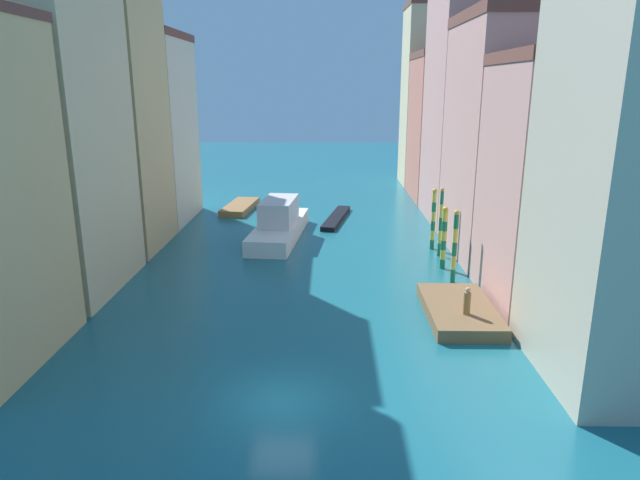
# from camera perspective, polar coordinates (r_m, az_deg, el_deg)

# --- Properties ---
(ground_plane) EXTENTS (154.00, 154.00, 0.00)m
(ground_plane) POSITION_cam_1_polar(r_m,az_deg,el_deg) (45.45, -1.36, 0.31)
(ground_plane) COLOR #196070
(building_left_1) EXTENTS (6.17, 9.37, 21.69)m
(building_left_1) POSITION_cam_1_polar(r_m,az_deg,el_deg) (35.54, -25.72, 12.33)
(building_left_1) COLOR beige
(building_left_1) RESTS_ON ground
(building_left_2) EXTENTS (6.17, 8.17, 20.88)m
(building_left_2) POSITION_cam_1_polar(r_m,az_deg,el_deg) (43.97, -20.35, 12.67)
(building_left_2) COLOR #DBB77A
(building_left_2) RESTS_ON ground
(building_left_3) EXTENTS (6.17, 9.64, 16.26)m
(building_left_3) POSITION_cam_1_polar(r_m,az_deg,el_deg) (52.46, -16.67, 10.76)
(building_left_3) COLOR beige
(building_left_3) RESTS_ON ground
(building_right_0) EXTENTS (6.17, 8.18, 17.00)m
(building_right_0) POSITION_cam_1_polar(r_m,az_deg,el_deg) (25.21, 29.57, 5.76)
(building_right_0) COLOR #BCB299
(building_right_0) RESTS_ON ground
(building_right_1) EXTENTS (6.17, 8.27, 13.61)m
(building_right_1) POSITION_cam_1_polar(r_m,az_deg,el_deg) (32.87, 22.47, 5.42)
(building_right_1) COLOR tan
(building_right_1) RESTS_ON ground
(building_right_2) EXTENTS (6.17, 11.02, 16.69)m
(building_right_2) POSITION_cam_1_polar(r_m,az_deg,el_deg) (41.77, 17.92, 9.89)
(building_right_2) COLOR tan
(building_right_2) RESTS_ON ground
(building_right_3) EXTENTS (6.17, 10.37, 20.01)m
(building_right_3) POSITION_cam_1_polar(r_m,az_deg,el_deg) (51.94, 14.68, 12.93)
(building_right_3) COLOR tan
(building_right_3) RESTS_ON ground
(building_right_4) EXTENTS (6.17, 10.16, 15.22)m
(building_right_4) POSITION_cam_1_polar(r_m,az_deg,el_deg) (62.30, 12.28, 11.22)
(building_right_4) COLOR #C6705B
(building_right_4) RESTS_ON ground
(building_right_5) EXTENTS (6.17, 7.33, 21.17)m
(building_right_5) POSITION_cam_1_polar(r_m,az_deg,el_deg) (70.90, 11.01, 14.17)
(building_right_5) COLOR beige
(building_right_5) RESTS_ON ground
(waterfront_dock) EXTENTS (3.50, 6.65, 0.66)m
(waterfront_dock) POSITION_cam_1_polar(r_m,az_deg,el_deg) (30.95, 13.94, -6.94)
(waterfront_dock) COLOR brown
(waterfront_dock) RESTS_ON ground
(person_on_dock) EXTENTS (0.36, 0.36, 1.42)m
(person_on_dock) POSITION_cam_1_polar(r_m,az_deg,el_deg) (29.49, 14.70, -6.08)
(person_on_dock) COLOR olive
(person_on_dock) RESTS_ON waterfront_dock
(mooring_pole_0) EXTENTS (0.32, 0.32, 4.61)m
(mooring_pole_0) POSITION_cam_1_polar(r_m,az_deg,el_deg) (35.38, 13.51, -0.60)
(mooring_pole_0) COLOR #197247
(mooring_pole_0) RESTS_ON ground
(mooring_pole_1) EXTENTS (0.38, 0.38, 4.23)m
(mooring_pole_1) POSITION_cam_1_polar(r_m,az_deg,el_deg) (38.02, 12.47, 0.29)
(mooring_pole_1) COLOR #197247
(mooring_pole_1) RESTS_ON ground
(mooring_pole_2) EXTENTS (0.27, 0.27, 4.97)m
(mooring_pole_2) POSITION_cam_1_polar(r_m,az_deg,el_deg) (40.70, 12.15, 1.82)
(mooring_pole_2) COLOR #197247
(mooring_pole_2) RESTS_ON ground
(mooring_pole_3) EXTENTS (0.35, 0.35, 4.59)m
(mooring_pole_3) POSITION_cam_1_polar(r_m,az_deg,el_deg) (42.42, 11.43, 2.17)
(mooring_pole_3) COLOR #197247
(mooring_pole_3) RESTS_ON ground
(vaporetto_white) EXTENTS (4.29, 11.91, 3.16)m
(vaporetto_white) POSITION_cam_1_polar(r_m,az_deg,el_deg) (45.10, -4.16, 1.67)
(vaporetto_white) COLOR white
(vaporetto_white) RESTS_ON ground
(gondola_black) EXTENTS (2.83, 8.94, 0.40)m
(gondola_black) POSITION_cam_1_polar(r_m,az_deg,el_deg) (51.17, 1.66, 2.27)
(gondola_black) COLOR black
(gondola_black) RESTS_ON ground
(motorboat_0) EXTENTS (3.07, 7.25, 0.60)m
(motorboat_0) POSITION_cam_1_polar(r_m,az_deg,el_deg) (55.86, -8.11, 3.36)
(motorboat_0) COLOR olive
(motorboat_0) RESTS_ON ground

